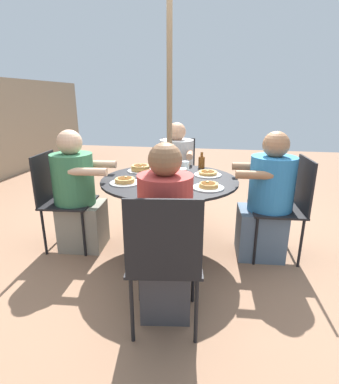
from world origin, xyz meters
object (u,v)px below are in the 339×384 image
patio_chair_north (288,202)px  pancake_plate_a (163,186)px  syrup_bottle (202,162)px  diner_east (176,176)px  pancake_plate_e (208,174)px  pancake_plate_c (208,186)px  pancake_plate_d (125,181)px  diner_north (266,203)px  pancake_plate_b (140,169)px  patio_chair_south (59,195)px  diner_west (166,241)px  patio_chair_east (177,171)px  diner_south (78,197)px  coffee_cup (182,174)px  drinking_glass_a (185,167)px  patio_table (170,193)px

patio_chair_north → pancake_plate_a: 1.14m
patio_chair_north → syrup_bottle: 0.93m
diner_east → pancake_plate_e: size_ratio=4.43×
pancake_plate_c → pancake_plate_d: 0.71m
patio_chair_north → syrup_bottle: (0.42, 0.80, 0.25)m
patio_chair_north → pancake_plate_d: 1.44m
diner_north → pancake_plate_c: (-0.29, 0.51, 0.21)m
pancake_plate_c → pancake_plate_b: bearing=56.6°
patio_chair_south → diner_west: 1.41m
pancake_plate_c → syrup_bottle: size_ratio=1.55×
diner_west → pancake_plate_b: diner_west is taller
pancake_plate_c → pancake_plate_e: size_ratio=1.00×
diner_west → pancake_plate_d: 0.83m
patio_chair_north → pancake_plate_c: (-0.30, 0.69, 0.20)m
diner_east → syrup_bottle: diner_east is taller
diner_north → diner_west: diner_west is taller
pancake_plate_b → pancake_plate_d: 0.44m
patio_chair_east → diner_south: 1.37m
pancake_plate_d → pancake_plate_e: size_ratio=1.00×
syrup_bottle → coffee_cup: size_ratio=1.69×
patio_chair_east → pancake_plate_e: 0.98m
diner_east → drinking_glass_a: 0.71m
patio_chair_south → pancake_plate_d: size_ratio=3.59×
diner_east → coffee_cup: (-0.85, -0.19, 0.25)m
pancake_plate_b → pancake_plate_c: (-0.46, -0.69, -0.01)m
patio_chair_east → diner_east: (-0.18, -0.02, -0.02)m
diner_east → patio_chair_south: 1.37m
diner_east → patio_chair_east: bearing=-90.0°
patio_table → diner_west: diner_west is taller
pancake_plate_a → syrup_bottle: syrup_bottle is taller
diner_south → drinking_glass_a: bearing=102.4°
patio_table → pancake_plate_a: (-0.33, -0.00, 0.17)m
diner_east → pancake_plate_c: (-1.10, -0.43, 0.22)m
patio_chair_east → pancake_plate_b: (-0.82, 0.24, 0.21)m
patio_chair_south → drinking_glass_a: 1.23m
diner_north → drinking_glass_a: 0.82m
diner_west → diner_south: bearing=133.2°
patio_chair_east → pancake_plate_b: size_ratio=3.59×
patio_table → syrup_bottle: bearing=-27.0°
diner_east → pancake_plate_a: 1.22m
pancake_plate_a → drinking_glass_a: 0.58m
patio_chair_south → pancake_plate_c: (-0.13, -1.41, 0.20)m
diner_east → drinking_glass_a: diner_east is taller
pancake_plate_e → coffee_cup: bearing=129.0°
diner_north → pancake_plate_a: diner_north is taller
patio_chair_south → diner_south: (0.02, -0.18, -0.01)m
diner_south → pancake_plate_a: (-0.26, -0.87, 0.22)m
patio_table → drinking_glass_a: bearing=-25.7°
pancake_plate_e → drinking_glass_a: (0.04, 0.22, 0.04)m
diner_east → diner_south: (-0.95, 0.79, 0.01)m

